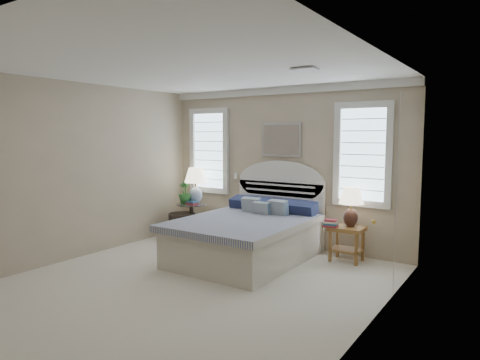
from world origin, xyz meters
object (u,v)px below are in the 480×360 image
Objects in this scene: nightstand_right at (347,236)px; floor_pot at (182,226)px; lamp_right at (351,202)px; bed at (249,234)px; lamp_left at (196,181)px; side_table_left at (192,217)px.

floor_pot is at bearing -175.50° from nightstand_right.
bed is at bearing -150.98° from lamp_right.
lamp_left is at bearing 179.76° from nightstand_right.
side_table_left reaches higher than floor_pot.
side_table_left is at bearing -95.47° from lamp_left.
bed is 1.47m from nightstand_right.
bed is at bearing -19.74° from side_table_left.
lamp_left is (-2.94, 0.01, 0.65)m from nightstand_right.
nightstand_right is 0.51m from lamp_right.
floor_pot is 0.75× the size of lamp_left.
bed reaches higher than nightstand_right.
lamp_left is at bearing -179.29° from lamp_right.
side_table_left is 0.66m from lamp_left.
side_table_left reaches higher than nightstand_right.
lamp_right is at bearing 53.24° from nightstand_right.
floor_pot is at bearing -115.46° from lamp_left.
nightstand_right is 0.79× the size of lamp_left.
floor_pot is 3.18m from lamp_right.
lamp_right is (3.10, 0.29, 0.67)m from floor_pot.
nightstand_right is at bearing 4.50° from floor_pot.
lamp_right reaches higher than floor_pot.
nightstand_right reaches higher than floor_pot.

